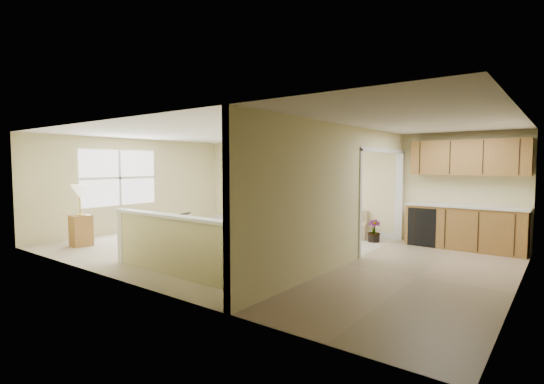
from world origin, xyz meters
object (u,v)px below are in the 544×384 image
Objects in this scene: accent_table at (293,215)px; piano at (164,215)px; piano_bench at (207,237)px; loveseat at (337,223)px; palm_plant at (271,204)px; lamp_stand at (81,220)px; small_plant at (374,232)px.

piano is at bearing -125.96° from accent_table.
loveseat reaches higher than piano_bench.
piano is 2.96m from palm_plant.
piano is at bearing 74.14° from lamp_stand.
palm_plant is at bearing 96.83° from piano_bench.
lamp_stand is (-2.29, -1.62, 0.35)m from piano_bench.
lamp_stand is at bearing -118.83° from accent_table.
accent_table reaches higher than piano_bench.
accent_table is at bearing 42.19° from piano.
piano is at bearing -150.81° from small_plant.
piano_bench is at bearing 35.24° from lamp_stand.
accent_table is 0.48× the size of lamp_stand.
accent_table is 2.49m from small_plant.
small_plant is at bearing -29.21° from loveseat.
lamp_stand is at bearing -117.71° from piano.
lamp_stand is (-2.54, -4.62, 0.16)m from accent_table.
piano is 5.15m from small_plant.
accent_table reaches higher than small_plant.
piano_bench is at bearing -94.86° from accent_table.
palm_plant is 3.09m from small_plant.
palm_plant is 2.75× the size of small_plant.
lamp_stand is (-0.52, -1.83, 0.02)m from piano.
small_plant reaches higher than piano_bench.
piano reaches higher than loveseat.
lamp_stand reaches higher than piano.
piano_bench is 3.02m from accent_table.
small_plant is at bearing 45.03° from piano_bench.
small_plant is at bearing 17.34° from piano.
loveseat is 2.05m from palm_plant.
piano_bench is 1.02× the size of accent_table.
piano_bench is 2.82m from lamp_stand.
loveseat is at bearing 60.20° from piano_bench.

